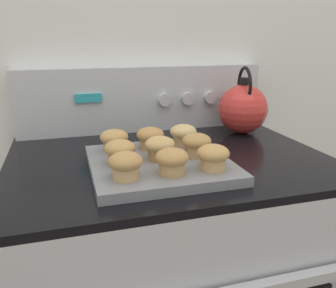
% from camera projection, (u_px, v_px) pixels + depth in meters
% --- Properties ---
extents(wall_back, '(8.00, 0.05, 2.40)m').
position_uv_depth(wall_back, '(139.00, 42.00, 1.13)').
color(wall_back, silver).
rests_on(wall_back, ground_plane).
extents(control_panel, '(0.78, 0.07, 0.20)m').
position_uv_depth(control_panel, '(144.00, 99.00, 1.14)').
color(control_panel, '#B7BABF').
rests_on(control_panel, stove_range).
extents(muffin_pan, '(0.31, 0.31, 0.02)m').
position_uv_depth(muffin_pan, '(159.00, 164.00, 0.82)').
color(muffin_pan, slate).
rests_on(muffin_pan, stove_range).
extents(muffin_r0_c0, '(0.07, 0.07, 0.05)m').
position_uv_depth(muffin_r0_c0, '(126.00, 165.00, 0.70)').
color(muffin_r0_c0, tan).
rests_on(muffin_r0_c0, muffin_pan).
extents(muffin_r0_c1, '(0.07, 0.07, 0.05)m').
position_uv_depth(muffin_r0_c1, '(172.00, 161.00, 0.72)').
color(muffin_r0_c1, tan).
rests_on(muffin_r0_c1, muffin_pan).
extents(muffin_r0_c2, '(0.07, 0.07, 0.05)m').
position_uv_depth(muffin_r0_c2, '(213.00, 156.00, 0.75)').
color(muffin_r0_c2, tan).
rests_on(muffin_r0_c2, muffin_pan).
extents(muffin_r1_c0, '(0.07, 0.07, 0.05)m').
position_uv_depth(muffin_r1_c0, '(120.00, 151.00, 0.78)').
color(muffin_r1_c0, tan).
rests_on(muffin_r1_c0, muffin_pan).
extents(muffin_r1_c1, '(0.07, 0.07, 0.05)m').
position_uv_depth(muffin_r1_c1, '(160.00, 147.00, 0.81)').
color(muffin_r1_c1, '#A37A4C').
rests_on(muffin_r1_c1, muffin_pan).
extents(muffin_r1_c2, '(0.07, 0.07, 0.05)m').
position_uv_depth(muffin_r1_c2, '(197.00, 144.00, 0.83)').
color(muffin_r1_c2, tan).
rests_on(muffin_r1_c2, muffin_pan).
extents(muffin_r2_c0, '(0.07, 0.07, 0.05)m').
position_uv_depth(muffin_r2_c0, '(114.00, 140.00, 0.87)').
color(muffin_r2_c0, tan).
rests_on(muffin_r2_c0, muffin_pan).
extents(muffin_r2_c1, '(0.07, 0.07, 0.05)m').
position_uv_depth(muffin_r2_c1, '(150.00, 137.00, 0.89)').
color(muffin_r2_c1, tan).
rests_on(muffin_r2_c1, muffin_pan).
extents(muffin_r2_c2, '(0.07, 0.07, 0.05)m').
position_uv_depth(muffin_r2_c2, '(183.00, 134.00, 0.92)').
color(muffin_r2_c2, tan).
rests_on(muffin_r2_c2, muffin_pan).
extents(tea_kettle, '(0.15, 0.18, 0.21)m').
position_uv_depth(tea_kettle, '(243.00, 108.00, 1.10)').
color(tea_kettle, red).
rests_on(tea_kettle, stove_range).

